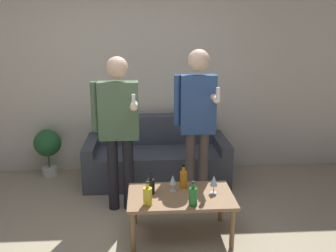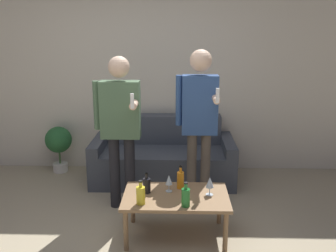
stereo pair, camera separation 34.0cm
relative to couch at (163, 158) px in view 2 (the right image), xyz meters
The scene contains 12 objects.
wall_back 1.19m from the couch, 126.84° to the left, with size 8.00×0.06×2.70m.
couch is the anchor object (origin of this frame).
coffee_table 1.40m from the couch, 82.98° to the right, with size 0.97×0.60×0.42m.
bottle_orange 1.27m from the couch, 80.17° to the right, with size 0.07×0.07×0.23m.
bottle_green 1.59m from the couch, 94.87° to the right, with size 0.08×0.08×0.22m.
bottle_dark 1.64m from the couch, 80.92° to the right, with size 0.07×0.07×0.22m.
bottle_yellow 1.36m from the couch, 94.29° to the right, with size 0.07×0.07×0.19m.
wine_glass_near 1.33m from the couch, 85.40° to the right, with size 0.06×0.06×0.16m.
wine_glass_far 1.47m from the couch, 70.72° to the right, with size 0.07×0.07×0.17m.
person_standing_left 1.13m from the couch, 117.60° to the right, with size 0.48×0.42×1.63m.
person_standing_right 1.12m from the couch, 61.11° to the right, with size 0.44×0.42×1.70m.
potted_plant 1.43m from the couch, behind, with size 0.35×0.35×0.63m.
Camera 2 is at (0.51, -2.82, 1.91)m, focal length 40.00 mm.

